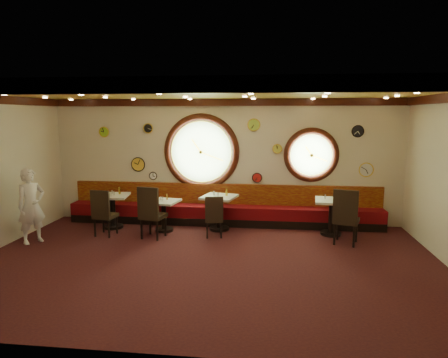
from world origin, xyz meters
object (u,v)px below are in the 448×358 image
(condiment_b_salt, at_px, (161,198))
(condiment_d_bottle, at_px, (339,196))
(table_d, at_px, (332,213))
(condiment_b_bottle, at_px, (167,197))
(chair_c, at_px, (214,214))
(condiment_d_salt, at_px, (325,197))
(table_b, at_px, (164,212))
(condiment_b_pepper, at_px, (162,199))
(condiment_c_salt, at_px, (214,193))
(condiment_c_bottle, at_px, (227,192))
(waiter, at_px, (31,206))
(chair_a, at_px, (103,210))
(table_a, at_px, (113,207))
(condiment_d_pepper, at_px, (337,199))
(chair_b, at_px, (151,209))
(condiment_c_pepper, at_px, (218,195))
(table_c, at_px, (219,208))
(condiment_a_pepper, at_px, (114,193))
(condiment_a_bottle, at_px, (120,191))

(condiment_b_salt, distance_m, condiment_d_bottle, 4.25)
(table_d, distance_m, condiment_b_bottle, 3.94)
(chair_c, bearing_deg, condiment_b_bottle, 148.98)
(table_d, relative_size, condiment_d_salt, 8.13)
(condiment_d_salt, xyz_separation_m, condiment_b_bottle, (-3.78, -0.12, -0.07))
(table_b, relative_size, chair_c, 1.32)
(table_b, height_order, condiment_d_bottle, condiment_d_bottle)
(condiment_b_pepper, bearing_deg, condiment_c_salt, 14.85)
(condiment_c_bottle, height_order, waiter, waiter)
(chair_a, distance_m, condiment_d_salt, 5.19)
(table_a, distance_m, condiment_d_pepper, 5.43)
(table_a, relative_size, chair_b, 1.15)
(chair_c, relative_size, waiter, 0.37)
(condiment_b_pepper, bearing_deg, table_d, 2.22)
(chair_b, relative_size, condiment_d_salt, 7.21)
(condiment_c_pepper, height_order, waiter, waiter)
(condiment_d_salt, bearing_deg, table_a, -178.68)
(chair_c, distance_m, condiment_b_salt, 1.45)
(condiment_b_bottle, height_order, waiter, waiter)
(chair_a, relative_size, condiment_b_pepper, 6.87)
(table_c, bearing_deg, chair_c, -92.97)
(table_d, bearing_deg, condiment_d_bottle, 18.38)
(condiment_c_bottle, height_order, condiment_d_bottle, condiment_c_bottle)
(condiment_b_pepper, bearing_deg, table_b, 27.62)
(chair_a, relative_size, condiment_a_pepper, 7.03)
(condiment_c_salt, height_order, condiment_d_bottle, condiment_d_bottle)
(condiment_d_salt, relative_size, condiment_d_pepper, 1.13)
(chair_b, relative_size, condiment_c_pepper, 7.88)
(condiment_b_salt, bearing_deg, chair_c, -17.65)
(table_d, height_order, chair_a, chair_a)
(table_b, bearing_deg, condiment_d_salt, 3.37)
(condiment_a_pepper, distance_m, condiment_b_bottle, 1.33)
(table_a, distance_m, condiment_b_pepper, 1.34)
(chair_a, bearing_deg, table_c, 26.00)
(chair_c, bearing_deg, table_a, 160.22)
(chair_a, bearing_deg, condiment_d_bottle, 16.33)
(table_a, bearing_deg, condiment_b_salt, -2.73)
(condiment_d_bottle, distance_m, waiter, 6.95)
(condiment_c_salt, height_order, condiment_b_pepper, condiment_c_salt)
(condiment_c_salt, relative_size, condiment_d_bottle, 0.64)
(condiment_b_salt, relative_size, condiment_d_salt, 0.84)
(condiment_c_salt, height_order, condiment_b_bottle, condiment_c_salt)
(waiter, bearing_deg, chair_a, -30.86)
(chair_c, distance_m, condiment_d_bottle, 2.96)
(condiment_b_pepper, xyz_separation_m, condiment_c_bottle, (1.52, 0.32, 0.14))
(condiment_b_salt, bearing_deg, table_c, 8.21)
(table_a, distance_m, table_c, 2.66)
(condiment_d_pepper, relative_size, condiment_a_bottle, 0.52)
(chair_a, xyz_separation_m, chair_c, (2.57, 0.21, -0.07))
(table_d, bearing_deg, condiment_c_pepper, 179.47)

